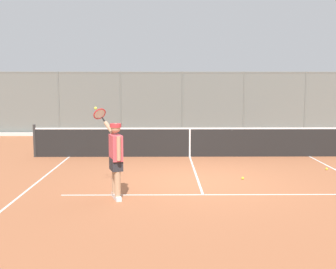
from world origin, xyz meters
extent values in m
plane|color=#A8603D|center=(0.00, 0.00, 0.00)|extent=(60.00, 60.00, 0.00)
cube|color=white|center=(0.00, 1.26, 0.00)|extent=(6.17, 0.05, 0.01)
cube|color=white|center=(3.96, 0.82, 0.00)|extent=(0.05, 8.82, 0.01)
cube|color=white|center=(0.00, -1.17, 0.00)|extent=(0.05, 4.85, 0.01)
cylinder|color=slate|center=(-5.66, -9.44, 1.46)|extent=(0.07, 0.07, 2.91)
cylinder|color=slate|center=(-2.83, -9.44, 1.46)|extent=(0.07, 0.07, 2.91)
cylinder|color=slate|center=(0.00, -9.44, 1.46)|extent=(0.07, 0.07, 2.91)
cylinder|color=slate|center=(2.83, -9.44, 1.46)|extent=(0.07, 0.07, 2.91)
cylinder|color=slate|center=(5.66, -9.44, 1.46)|extent=(0.07, 0.07, 2.91)
cylinder|color=slate|center=(0.00, -9.44, 2.87)|extent=(16.97, 0.05, 0.05)
cube|color=slate|center=(0.00, -9.44, 1.46)|extent=(16.97, 0.02, 2.91)
cube|color=#235B2D|center=(0.00, -10.09, 1.35)|extent=(19.97, 0.90, 2.71)
cube|color=silver|center=(0.00, -9.26, 0.07)|extent=(17.97, 0.18, 0.15)
cylinder|color=#2D2D2D|center=(5.07, -3.60, 0.54)|extent=(0.09, 0.09, 1.07)
cube|color=black|center=(0.00, -3.60, 0.46)|extent=(10.07, 0.02, 0.91)
cube|color=white|center=(0.00, -3.60, 0.94)|extent=(10.07, 0.04, 0.05)
cube|color=white|center=(0.00, -3.60, 0.46)|extent=(0.05, 0.04, 0.91)
cube|color=silver|center=(1.81, 1.68, 0.04)|extent=(0.19, 0.28, 0.09)
cylinder|color=tan|center=(1.81, 1.68, 0.46)|extent=(0.13, 0.13, 0.74)
cube|color=silver|center=(1.89, 1.44, 0.04)|extent=(0.19, 0.28, 0.09)
cylinder|color=tan|center=(1.89, 1.44, 0.46)|extent=(0.13, 0.13, 0.74)
cube|color=#28282D|center=(1.85, 1.56, 0.75)|extent=(0.33, 0.43, 0.26)
cube|color=#DB4C56|center=(1.85, 1.56, 1.09)|extent=(0.34, 0.50, 0.53)
cylinder|color=tan|center=(1.76, 1.83, 1.11)|extent=(0.08, 0.08, 0.49)
cylinder|color=tan|center=(2.03, 1.17, 1.46)|extent=(0.28, 0.34, 0.28)
sphere|color=tan|center=(1.85, 1.56, 1.50)|extent=(0.20, 0.20, 0.20)
cylinder|color=red|center=(1.85, 1.56, 1.55)|extent=(0.30, 0.30, 0.08)
cube|color=red|center=(1.88, 1.45, 1.52)|extent=(0.22, 0.23, 0.02)
cylinder|color=black|center=(2.17, 0.98, 1.62)|extent=(0.13, 0.15, 0.13)
torus|color=red|center=(2.28, 0.83, 1.74)|extent=(0.34, 0.32, 0.26)
cylinder|color=silver|center=(2.28, 0.83, 1.74)|extent=(0.28, 0.26, 0.21)
sphere|color=#D6E042|center=(2.39, 0.68, 1.86)|extent=(0.07, 0.07, 0.07)
sphere|color=#CCDB33|center=(-1.14, -0.24, 0.03)|extent=(0.07, 0.07, 0.07)
sphere|color=#CCDB33|center=(-3.69, -1.38, 0.03)|extent=(0.07, 0.07, 0.07)
camera|label=1|loc=(0.85, 10.47, 2.45)|focal=46.41mm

